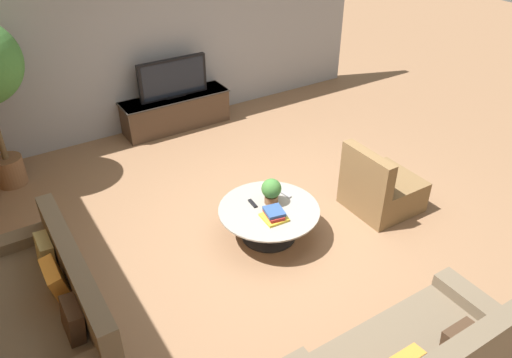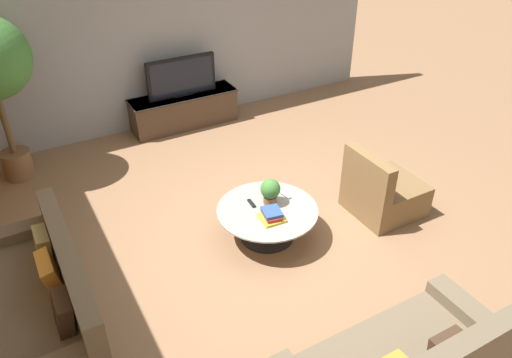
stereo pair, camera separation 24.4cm
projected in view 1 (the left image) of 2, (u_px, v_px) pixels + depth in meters
The scene contains 11 objects.
ground_plane at pixel (271, 225), 5.92m from camera, with size 24.00×24.00×0.00m, color #8C6647.
back_wall_stone at pixel (151, 30), 7.42m from camera, with size 7.40×0.12×3.00m, color #939399.
media_console at pixel (176, 111), 7.92m from camera, with size 1.71×0.50×0.53m.
television at pixel (173, 78), 7.62m from camera, with size 1.10×0.13×0.60m.
coffee_table at pixel (269, 217), 5.61m from camera, with size 1.14×1.14×0.38m.
couch_by_wall at pixel (49, 312), 4.42m from camera, with size 0.84×2.03×0.84m.
armchair_wicker at pixel (380, 189), 6.07m from camera, with size 0.80×0.76×0.86m.
potted_plant_tabletop at pixel (271, 190), 5.56m from camera, with size 0.23×0.23×0.30m.
book_stack at pixel (274, 214), 5.39m from camera, with size 0.26×0.29×0.10m.
remote_black at pixel (253, 203), 5.62m from camera, with size 0.04×0.16×0.02m, color black.
remote_silver at pixel (286, 194), 5.77m from camera, with size 0.04×0.16×0.02m, color gray.
Camera 1 is at (-2.63, -3.86, 3.69)m, focal length 35.00 mm.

